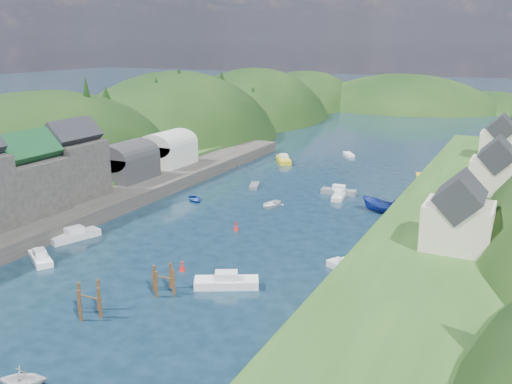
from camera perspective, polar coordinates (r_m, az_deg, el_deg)
The scene contains 14 objects.
ground at distance 98.59m, azimuth 5.61°, elevation 0.77°, with size 600.00×600.00×0.00m, color black.
hillside_left at distance 142.39m, azimuth -8.02°, elevation 1.86°, with size 44.00×245.56×52.00m.
far_hills at distance 218.85m, azimuth 17.37°, elevation 5.24°, with size 103.00×68.00×44.00m.
hill_trees at distance 110.04m, azimuth 8.50°, elevation 8.13°, with size 91.80×148.18×12.70m.
quay_left at distance 85.74m, azimuth -17.01°, elevation -1.35°, with size 12.00×110.00×2.00m, color #2D2B28.
terrace_left_grass at distance 90.48m, azimuth -20.29°, elevation -0.62°, with size 12.00×110.00×2.50m, color #234719.
boat_sheds at distance 100.14m, azimuth -10.70°, elevation 3.90°, with size 7.00×21.00×7.50m.
terrace_right at distance 83.35m, azimuth 19.44°, elevation -1.89°, with size 16.00×120.00×2.40m, color #234719.
right_bank_cottages at distance 90.06m, azimuth 22.25°, elevation 2.13°, with size 9.00×59.24×8.41m.
piling_cluster_near at distance 54.73m, azimuth -16.32°, elevation -10.58°, with size 2.91×2.74×3.54m.
piling_cluster_far at distance 57.76m, azimuth -9.23°, elevation -8.90°, with size 2.87×2.71×3.24m.
channel_buoy_near at distance 62.69m, azimuth -7.40°, elevation -7.41°, with size 0.70×0.70×1.10m.
channel_buoy_far at distance 74.91m, azimuth -2.01°, elevation -3.47°, with size 0.70×0.70×1.10m.
moored_boats at distance 74.60m, azimuth -2.77°, elevation -3.43°, with size 38.99×95.55×2.28m.
Camera 1 is at (32.96, -39.64, 24.44)m, focal length 40.00 mm.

